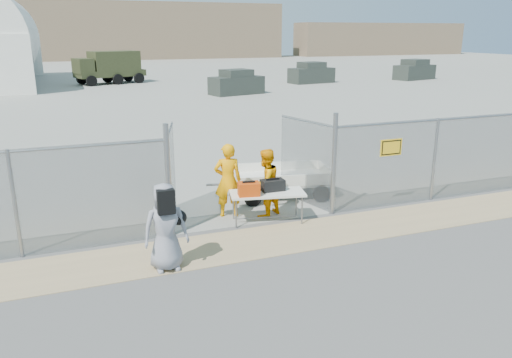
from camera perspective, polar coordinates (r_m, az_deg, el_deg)
name	(u,v)px	position (r m, az deg, el deg)	size (l,w,h in m)	color
ground	(292,259)	(10.02, 4.11, -9.10)	(160.00, 160.00, 0.00)	#4E4E4E
tarmac_inside	(108,79)	(50.51, -16.61, 10.89)	(160.00, 80.00, 0.01)	gray
dirt_strip	(272,240)	(10.85, 1.89, -6.95)	(44.00, 1.60, 0.01)	tan
distant_hills	(118,31)	(86.63, -15.50, 16.00)	(140.00, 6.00, 9.00)	#7F684F
chain_link_fence	(256,179)	(11.35, 0.00, 0.00)	(40.00, 0.20, 2.20)	gray
folding_table	(267,207)	(11.72, 1.29, -3.23)	(1.73, 0.72, 0.74)	white
orange_bag	(249,189)	(11.34, -0.84, -1.15)	(0.48, 0.32, 0.30)	#D4430B
black_duffel	(273,185)	(11.70, 1.91, -0.70)	(0.54, 0.32, 0.26)	black
security_worker_left	(228,180)	(11.94, -3.23, -0.17)	(0.66, 0.43, 1.81)	#FF9F02
security_worker_right	(265,183)	(11.97, 1.09, -0.46)	(0.81, 0.63, 1.67)	#FF9F02
visitor	(166,227)	(9.42, -10.30, -5.44)	(0.83, 0.54, 1.69)	gray
utility_trailer	(281,181)	(13.62, 2.87, -0.23)	(3.37, 1.74, 0.82)	white
military_truck	(110,68)	(45.73, -16.37, 12.12)	(5.76, 2.13, 2.75)	#33391E
parked_vehicle_near	(236,82)	(36.35, -2.25, 10.98)	(3.81, 1.72, 1.72)	#313731
parked_vehicle_mid	(311,73)	(44.88, 6.35, 11.97)	(3.92, 1.77, 1.77)	#313731
parked_vehicle_far	(415,70)	(50.23, 17.67, 11.82)	(4.05, 1.83, 1.83)	#313731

